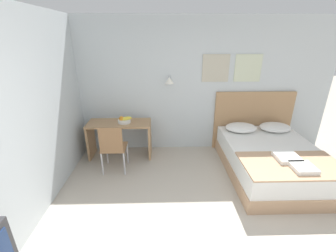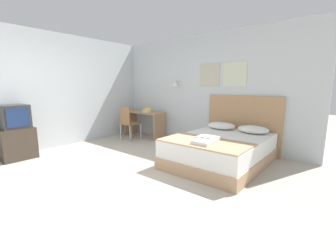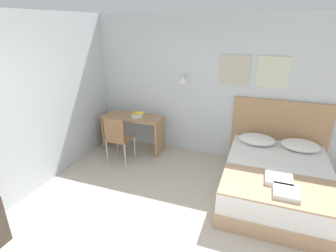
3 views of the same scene
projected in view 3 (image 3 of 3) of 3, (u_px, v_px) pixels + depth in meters
name	position (u px, v px, depth m)	size (l,w,h in m)	color
wall_back	(214.00, 89.00, 4.86)	(5.46, 0.31, 2.65)	silver
bed	(276.00, 182.00, 3.92)	(1.51, 2.00, 0.52)	tan
headboard	(278.00, 134.00, 4.69)	(1.63, 0.06, 1.24)	#A87F56
pillow_left	(257.00, 139.00, 4.54)	(0.61, 0.46, 0.15)	white
pillow_right	(301.00, 145.00, 4.32)	(0.61, 0.46, 0.15)	white
throw_blanket	(280.00, 188.00, 3.32)	(1.46, 0.80, 0.02)	tan
folded_towel_near_foot	(279.00, 179.00, 3.43)	(0.34, 0.34, 0.06)	white
folded_towel_mid_bed	(286.00, 192.00, 3.16)	(0.30, 0.31, 0.06)	white
desk	(133.00, 126.00, 5.34)	(1.22, 0.51, 0.72)	#A87F56
desk_chair	(117.00, 136.00, 4.81)	(0.42, 0.42, 0.90)	#8E6642
fruit_bowl	(137.00, 115.00, 5.20)	(0.28, 0.25, 0.13)	silver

